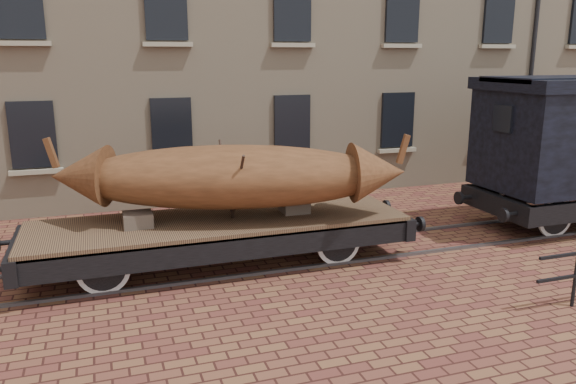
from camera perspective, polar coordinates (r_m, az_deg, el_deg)
name	(u,v)px	position (r m, az deg, el deg)	size (l,w,h in m)	color
ground	(324,253)	(12.21, 3.67, -6.23)	(90.00, 90.00, 0.00)	brown
rail_track	(324,252)	(12.20, 3.67, -6.10)	(30.00, 1.52, 0.06)	#59595E
flatcar_wagon	(220,229)	(11.33, -6.91, -3.71)	(8.36, 2.27, 1.26)	brown
iron_boat	(231,176)	(11.11, -5.77, 1.61)	(7.01, 3.47, 1.67)	brown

